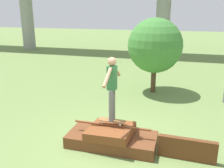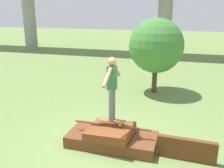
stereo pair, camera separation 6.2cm
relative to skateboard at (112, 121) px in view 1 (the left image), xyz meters
The scene contains 6 objects.
ground_plane 0.69m from the skateboard, 75.58° to the right, with size 80.00×80.00×0.00m, color olive.
scrap_pile 0.46m from the skateboard, 82.16° to the right, with size 2.37×1.16×0.61m.
scrap_plank_loose 2.01m from the skateboard, ahead, with size 1.39×0.20×0.56m.
skateboard is the anchor object (origin of this frame).
skater 1.01m from the skateboard, behind, with size 0.23×1.26×1.70m.
tree_behind_left 5.04m from the skateboard, 83.74° to the left, with size 2.32×2.32×3.23m.
Camera 1 is at (1.65, -5.79, 3.51)m, focal length 40.00 mm.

